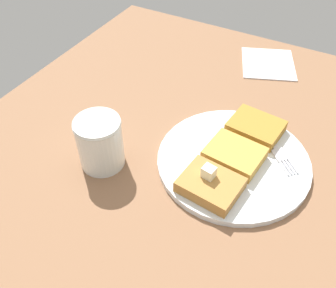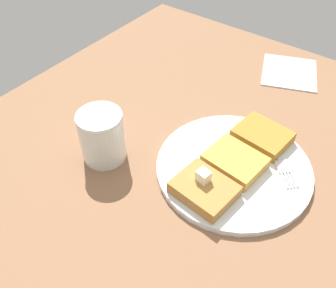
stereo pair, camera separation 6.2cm
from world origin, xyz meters
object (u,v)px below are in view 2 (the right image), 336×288
(syrup_jar, at_px, (102,137))
(napkin, at_px, (289,72))
(fork, at_px, (278,156))
(plate, at_px, (234,168))

(syrup_jar, xyz_separation_m, napkin, (0.44, -0.16, -0.04))
(fork, bearing_deg, syrup_jar, 123.73)
(plate, relative_size, napkin, 2.03)
(fork, distance_m, syrup_jar, 0.30)
(fork, relative_size, syrup_jar, 1.35)
(plate, height_order, napkin, plate)
(fork, height_order, napkin, fork)
(syrup_jar, bearing_deg, fork, -56.27)
(syrup_jar, relative_size, napkin, 0.71)
(plate, relative_size, syrup_jar, 2.84)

